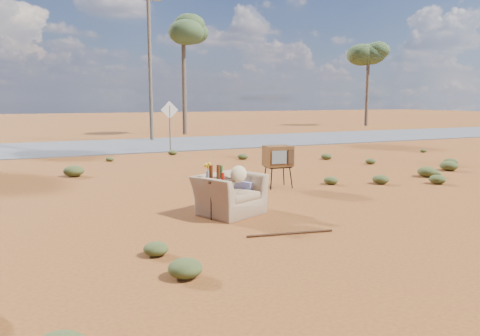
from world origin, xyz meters
name	(u,v)px	position (x,y,z in m)	size (l,w,h in m)	color
ground	(263,216)	(0.00, 0.00, 0.00)	(140.00, 140.00, 0.00)	brown
highway	(124,146)	(0.00, 15.00, 0.02)	(140.00, 7.00, 0.04)	#565659
armchair	(232,189)	(-0.46, 0.46, 0.50)	(1.59, 1.41, 1.07)	#91714F
tv_unit	(278,157)	(1.69, 2.48, 0.81)	(0.71, 0.59, 1.09)	black
side_table	(216,178)	(-0.86, 0.33, 0.77)	(0.55, 0.55, 1.05)	#382514
rusty_bar	(290,233)	(-0.16, -1.35, 0.02)	(0.04, 0.04, 1.54)	#452412
road_sign	(170,117)	(1.50, 12.00, 1.50)	(0.78, 0.06, 2.19)	brown
eucalyptus_center	(183,32)	(5.00, 21.00, 6.43)	(3.20, 3.20, 7.60)	brown
eucalyptus_right	(369,54)	(22.00, 24.00, 5.94)	(3.20, 3.20, 7.10)	brown
utility_pole_center	(150,64)	(2.00, 17.50, 4.15)	(1.40, 0.20, 8.00)	brown
scrub_patch	(164,177)	(-0.82, 4.41, 0.14)	(17.49, 8.07, 0.33)	#434B21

